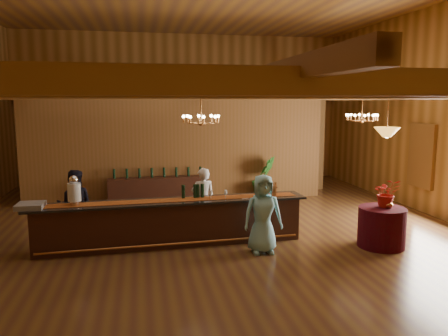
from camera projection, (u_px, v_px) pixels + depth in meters
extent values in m
plane|color=brown|center=(213.00, 233.00, 10.07)|extent=(14.00, 14.00, 0.00)
cube|color=#B5813E|center=(183.00, 109.00, 16.45)|extent=(12.00, 0.10, 5.50)
cube|color=#B5813E|center=(388.00, 141.00, 2.86)|extent=(12.00, 0.10, 5.50)
cube|color=brown|center=(305.00, 81.00, 4.25)|extent=(11.90, 0.20, 0.28)
cube|color=brown|center=(245.00, 89.00, 6.67)|extent=(11.90, 0.20, 0.28)
cube|color=brown|center=(217.00, 92.00, 9.10)|extent=(11.90, 0.20, 0.28)
cube|color=brown|center=(201.00, 94.00, 11.53)|extent=(11.90, 0.20, 0.28)
cube|color=brown|center=(190.00, 96.00, 13.96)|extent=(11.90, 0.20, 0.28)
cube|color=brown|center=(183.00, 97.00, 16.19)|extent=(11.90, 0.20, 0.28)
cube|color=brown|center=(213.00, 86.00, 9.57)|extent=(0.18, 13.90, 0.22)
cube|color=brown|center=(399.00, 88.00, 10.41)|extent=(0.18, 13.90, 0.22)
cube|color=brown|center=(44.00, 148.00, 13.36)|extent=(0.20, 0.20, 3.20)
cube|color=brown|center=(320.00, 143.00, 15.04)|extent=(0.20, 0.20, 3.20)
cube|color=brown|center=(178.00, 151.00, 13.14)|extent=(9.00, 0.18, 3.10)
cube|color=white|center=(422.00, 156.00, 11.92)|extent=(0.12, 1.05, 1.75)
cube|color=black|center=(216.00, 172.00, 15.51)|extent=(1.20, 0.60, 1.10)
cube|color=brown|center=(130.00, 176.00, 14.96)|extent=(1.00, 0.60, 1.00)
cube|color=black|center=(172.00, 224.00, 9.20)|extent=(5.53, 0.84, 0.92)
cube|color=black|center=(171.00, 201.00, 9.13)|extent=(5.81, 0.97, 0.05)
cube|color=maroon|center=(171.00, 200.00, 9.13)|extent=(5.43, 0.60, 0.01)
cylinder|color=#B5743A|center=(173.00, 244.00, 8.89)|extent=(5.32, 0.28, 0.05)
cylinder|color=silver|center=(75.00, 203.00, 8.72)|extent=(0.18, 0.18, 0.08)
cylinder|color=silver|center=(74.00, 192.00, 8.69)|extent=(0.26, 0.26, 0.36)
sphere|color=silver|center=(74.00, 180.00, 8.65)|extent=(0.18, 0.18, 0.18)
cube|color=gray|center=(30.00, 206.00, 8.45)|extent=(0.50, 0.50, 0.10)
cube|color=brown|center=(262.00, 189.00, 9.52)|extent=(0.06, 0.06, 0.30)
cube|color=brown|center=(275.00, 189.00, 9.57)|extent=(0.06, 0.06, 0.30)
cylinder|color=brown|center=(269.00, 188.00, 9.54)|extent=(0.24, 0.24, 0.24)
cylinder|color=black|center=(183.00, 192.00, 9.27)|extent=(0.07, 0.07, 0.30)
cylinder|color=black|center=(195.00, 191.00, 9.33)|extent=(0.07, 0.07, 0.30)
cylinder|color=black|center=(198.00, 191.00, 9.34)|extent=(0.07, 0.07, 0.30)
cylinder|color=black|center=(202.00, 191.00, 9.37)|extent=(0.07, 0.07, 0.30)
cube|color=black|center=(158.00, 191.00, 12.87)|extent=(2.93, 0.66, 0.82)
cylinder|color=#3B020D|center=(382.00, 227.00, 9.10)|extent=(0.96, 0.96, 0.83)
cylinder|color=#B5743A|center=(201.00, 108.00, 9.46)|extent=(0.02, 0.02, 0.66)
sphere|color=#B5743A|center=(201.00, 123.00, 9.51)|extent=(0.12, 0.12, 0.12)
torus|color=#B5743A|center=(201.00, 119.00, 9.50)|extent=(0.80, 0.80, 0.04)
cylinder|color=#B5743A|center=(362.00, 108.00, 11.23)|extent=(0.02, 0.02, 0.68)
sphere|color=#B5743A|center=(362.00, 121.00, 11.28)|extent=(0.12, 0.12, 0.12)
torus|color=#B5743A|center=(362.00, 117.00, 11.27)|extent=(0.80, 0.80, 0.04)
cylinder|color=#B5743A|center=(388.00, 112.00, 8.74)|extent=(0.02, 0.02, 0.80)
cone|color=orange|center=(387.00, 132.00, 8.80)|extent=(0.52, 0.52, 0.20)
imported|color=white|center=(203.00, 200.00, 10.10)|extent=(0.58, 0.40, 1.51)
imported|color=black|center=(75.00, 205.00, 9.48)|extent=(0.76, 0.60, 1.56)
imported|color=#84D1E2|center=(263.00, 214.00, 8.69)|extent=(0.80, 0.54, 1.59)
imported|color=#1F5A1A|center=(264.00, 178.00, 13.33)|extent=(0.92, 0.83, 1.39)
imported|color=#A41911|center=(387.00, 193.00, 9.05)|extent=(0.65, 0.61, 0.60)
imported|color=#B5743A|center=(389.00, 201.00, 8.99)|extent=(0.17, 0.17, 0.29)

